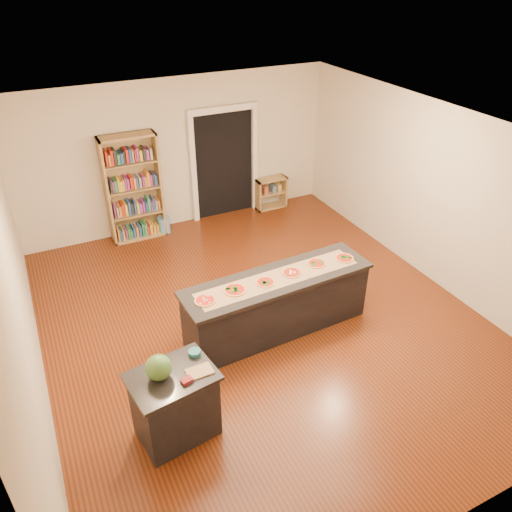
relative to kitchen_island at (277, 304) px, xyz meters
name	(u,v)px	position (x,y,z in m)	size (l,w,h in m)	color
room	(263,237)	(-0.10, 0.27, 0.95)	(6.00, 7.00, 2.80)	beige
doorway	(224,158)	(0.80, 3.73, 0.75)	(1.40, 0.09, 2.21)	black
kitchen_island	(277,304)	(0.00, 0.00, 0.00)	(2.69, 0.73, 0.89)	black
side_counter	(175,405)	(-1.85, -1.11, 0.00)	(0.89, 0.65, 0.88)	black
bookshelf	(133,189)	(-1.06, 3.54, 0.54)	(0.99, 0.35, 1.97)	#A68651
low_shelf	(271,193)	(1.76, 3.58, -0.12)	(0.66, 0.28, 0.66)	#A68651
waste_bin	(164,225)	(-0.59, 3.48, -0.28)	(0.22, 0.22, 0.33)	#5F9AD5
kraft_paper	(279,278)	(0.00, -0.01, 0.44)	(2.34, 0.42, 0.00)	#93724C
watermelon	(158,368)	(-1.96, -1.08, 0.57)	(0.27, 0.27, 0.27)	#144214
cutting_board	(199,371)	(-1.57, -1.19, 0.44)	(0.27, 0.18, 0.02)	tan
package_red	(187,381)	(-1.74, -1.26, 0.46)	(0.11, 0.08, 0.04)	maroon
package_teal	(195,353)	(-1.52, -0.91, 0.46)	(0.14, 0.14, 0.05)	#195966
pizza_a	(205,300)	(-1.07, -0.06, 0.45)	(0.30, 0.30, 0.02)	#B98447
pizza_b	(235,290)	(-0.64, -0.02, 0.45)	(0.31, 0.31, 0.02)	#B98447
pizza_c	(265,282)	(-0.21, -0.04, 0.45)	(0.26, 0.26, 0.02)	#B98447
pizza_d	(292,273)	(0.21, 0.01, 0.45)	(0.26, 0.26, 0.02)	#B98447
pizza_e	(317,263)	(0.64, 0.06, 0.45)	(0.25, 0.25, 0.02)	#B98447
pizza_f	(344,258)	(1.08, 0.01, 0.45)	(0.28, 0.28, 0.02)	#B98447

